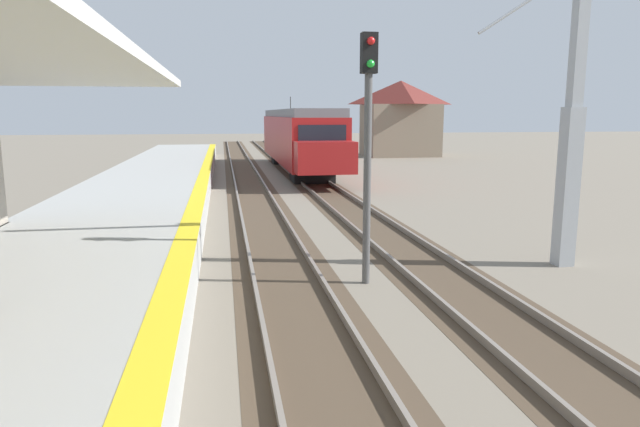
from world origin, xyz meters
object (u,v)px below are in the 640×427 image
(approaching_train, at_px, (298,137))
(rail_signal_post, at_px, (368,134))
(distant_trackside_house, at_px, (400,117))
(catenary_pylon_far_side, at_px, (561,114))

(approaching_train, xyz_separation_m, rail_signal_post, (-1.74, -23.96, 1.02))
(approaching_train, distance_m, distant_trackside_house, 16.09)
(approaching_train, distance_m, rail_signal_post, 24.04)
(rail_signal_post, xyz_separation_m, catenary_pylon_far_side, (4.74, 0.64, 0.41))
(approaching_train, relative_size, catenary_pylon_far_side, 2.61)
(approaching_train, relative_size, distant_trackside_house, 2.97)
(approaching_train, distance_m, catenary_pylon_far_side, 23.55)
(rail_signal_post, bearing_deg, catenary_pylon_far_side, 7.71)
(approaching_train, relative_size, rail_signal_post, 3.77)
(catenary_pylon_far_side, bearing_deg, rail_signal_post, -172.29)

